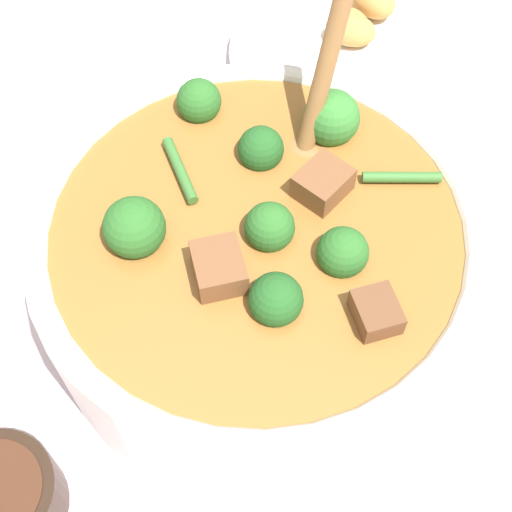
% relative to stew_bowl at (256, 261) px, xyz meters
% --- Properties ---
extents(ground_plane, '(4.00, 4.00, 0.00)m').
position_rel_stew_bowl_xyz_m(ground_plane, '(-0.00, 0.00, -0.06)').
color(ground_plane, silver).
extents(stew_bowl, '(0.28, 0.30, 0.28)m').
position_rel_stew_bowl_xyz_m(stew_bowl, '(0.00, 0.00, 0.00)').
color(stew_bowl, white).
rests_on(stew_bowl, ground_plane).
extents(food_plate, '(0.21, 0.21, 0.04)m').
position_rel_stew_bowl_xyz_m(food_plate, '(0.07, -0.27, -0.05)').
color(food_plate, white).
rests_on(food_plate, ground_plane).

